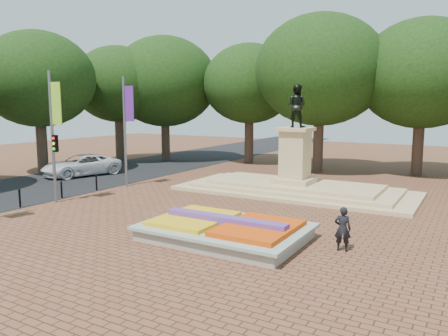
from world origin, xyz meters
name	(u,v)px	position (x,y,z in m)	size (l,w,h in m)	color
ground	(228,223)	(0.00, 0.00, 0.00)	(90.00, 90.00, 0.00)	brown
asphalt_street	(81,178)	(-15.00, 5.00, 0.01)	(9.00, 90.00, 0.02)	black
flower_bed	(226,230)	(1.03, -2.00, 0.38)	(6.30, 4.30, 0.91)	gray
monument	(295,178)	(0.00, 8.00, 0.88)	(14.00, 6.00, 6.40)	tan
tree_row_back	(375,85)	(2.33, 18.00, 6.67)	(44.80, 8.80, 10.43)	#3A281F
tree_row_street	(31,89)	(-19.50, 4.67, 6.39)	(8.40, 25.40, 9.98)	#3A281F
banner_poles	(49,131)	(-10.08, -1.31, 3.88)	(0.88, 11.17, 7.00)	slate
bollard_row	(42,193)	(-10.70, -1.50, 0.53)	(0.12, 13.12, 0.98)	black
van	(81,165)	(-15.93, 5.90, 0.79)	(2.61, 5.66, 1.57)	silver
pedestrian	(343,229)	(5.37, -1.09, 0.82)	(0.59, 0.39, 1.63)	black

